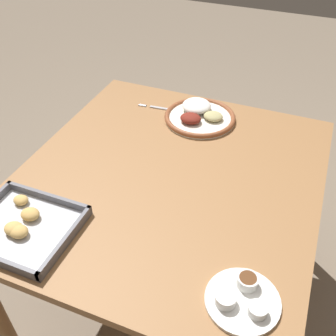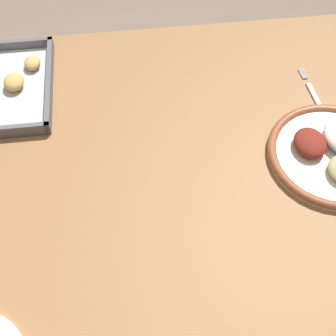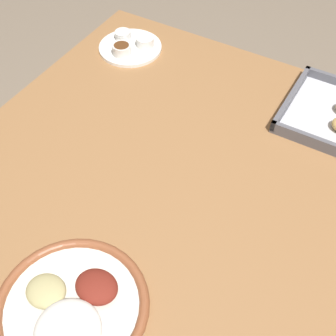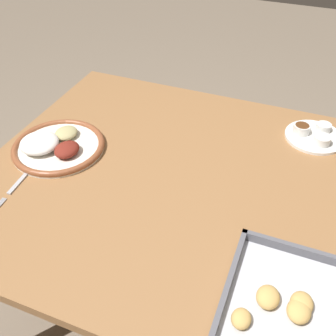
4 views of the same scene
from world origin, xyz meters
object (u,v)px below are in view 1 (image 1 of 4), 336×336
at_px(dinner_plate, 199,115).
at_px(saucer_plate, 243,298).
at_px(baking_tray, 19,227).
at_px(fork, 162,108).

distance_m(dinner_plate, saucer_plate, 0.83).
distance_m(dinner_plate, baking_tray, 0.82).
bearing_deg(saucer_plate, baking_tray, 1.30).
xyz_separation_m(fork, baking_tray, (0.13, 0.78, 0.01)).
distance_m(fork, baking_tray, 0.79).
bearing_deg(baking_tray, fork, -99.48).
height_order(saucer_plate, baking_tray, same).
bearing_deg(fork, dinner_plate, 170.96).
relative_size(dinner_plate, saucer_plate, 1.54).
relative_size(saucer_plate, baking_tray, 0.61).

